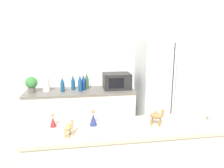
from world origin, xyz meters
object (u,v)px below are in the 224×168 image
at_px(paper_towel_roll, 46,84).
at_px(fruit_bowl, 218,118).
at_px(refrigerator, 163,89).
at_px(back_bottle_0, 83,83).
at_px(potted_plant, 31,84).
at_px(back_bottle_4, 62,85).
at_px(back_bottle_2, 87,81).
at_px(back_bottle_3, 73,83).
at_px(camel_figurine_second, 69,127).
at_px(back_bottle_1, 80,83).
at_px(wise_man_figurine_purple, 53,121).
at_px(wise_man_figurine_crimson, 93,118).
at_px(camel_figurine, 157,116).
at_px(microwave, 117,81).

xyz_separation_m(paper_towel_roll, fruit_bowl, (1.90, -1.93, 0.02)).
relative_size(refrigerator, back_bottle_0, 6.24).
distance_m(potted_plant, back_bottle_4, 0.51).
relative_size(back_bottle_2, back_bottle_3, 1.15).
relative_size(fruit_bowl, camel_figurine_second, 1.44).
height_order(potted_plant, back_bottle_1, back_bottle_1).
distance_m(paper_towel_roll, wise_man_figurine_purple, 1.83).
relative_size(potted_plant, paper_towel_roll, 1.07).
xyz_separation_m(refrigerator, wise_man_figurine_crimson, (-1.41, -1.73, 0.20)).
bearing_deg(back_bottle_2, back_bottle_1, -129.42).
bearing_deg(camel_figurine_second, camel_figurine, 7.26).
height_order(back_bottle_2, back_bottle_4, back_bottle_2).
xyz_separation_m(back_bottle_1, camel_figurine_second, (-0.12, -1.93, 0.05)).
xyz_separation_m(potted_plant, back_bottle_1, (0.80, -0.05, -0.02)).
xyz_separation_m(paper_towel_roll, microwave, (1.23, -0.00, 0.01)).
distance_m(fruit_bowl, camel_figurine, 0.64).
bearing_deg(paper_towel_roll, wise_man_figurine_crimson, -70.01).
height_order(refrigerator, microwave, refrigerator).
bearing_deg(refrigerator, microwave, 173.12).
distance_m(back_bottle_3, camel_figurine, 2.13).
bearing_deg(back_bottle_2, wise_man_figurine_purple, -102.12).
bearing_deg(back_bottle_3, microwave, -3.06).
distance_m(potted_plant, camel_figurine_second, 2.10).
distance_m(paper_towel_roll, back_bottle_0, 0.63).
bearing_deg(wise_man_figurine_purple, back_bottle_3, 85.15).
xyz_separation_m(back_bottle_2, wise_man_figurine_crimson, (-0.03, -1.88, 0.04)).
distance_m(refrigerator, camel_figurine, 2.01).
bearing_deg(paper_towel_roll, potted_plant, -168.46).
relative_size(back_bottle_1, fruit_bowl, 1.41).
relative_size(back_bottle_1, back_bottle_4, 1.11).
relative_size(refrigerator, wise_man_figurine_purple, 13.10).
bearing_deg(back_bottle_3, wise_man_figurine_crimson, -83.43).
xyz_separation_m(microwave, fruit_bowl, (0.67, -1.93, 0.00)).
bearing_deg(camel_figurine, back_bottle_4, 117.97).
relative_size(paper_towel_roll, microwave, 0.52).
height_order(back_bottle_2, back_bottle_3, back_bottle_2).
relative_size(back_bottle_2, wise_man_figurine_crimson, 1.83).
bearing_deg(refrigerator, back_bottle_0, 176.43).
xyz_separation_m(refrigerator, camel_figurine_second, (-1.63, -1.93, 0.21)).
relative_size(potted_plant, back_bottle_0, 0.96).
bearing_deg(back_bottle_4, fruit_bowl, -48.72).
height_order(back_bottle_2, wise_man_figurine_purple, back_bottle_2).
xyz_separation_m(paper_towel_roll, back_bottle_2, (0.69, 0.05, 0.02)).
bearing_deg(microwave, potted_plant, -178.22).
distance_m(back_bottle_0, wise_man_figurine_crimson, 1.82).
bearing_deg(back_bottle_1, back_bottle_2, 50.58).
distance_m(camel_figurine_second, wise_man_figurine_purple, 0.28).
xyz_separation_m(paper_towel_roll, back_bottle_4, (0.28, -0.08, -0.00)).
height_order(refrigerator, camel_figurine_second, refrigerator).
distance_m(back_bottle_0, wise_man_figurine_purple, 1.82).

